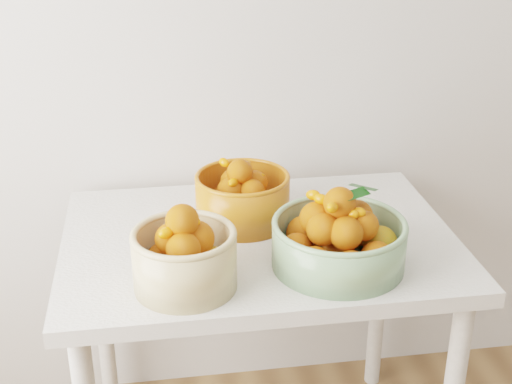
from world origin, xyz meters
TOP-DOWN VIEW (x-y plane):
  - table at (-0.44, 1.60)m, footprint 1.00×0.70m
  - bowl_cream at (-0.64, 1.39)m, footprint 0.29×0.29m
  - bowl_green at (-0.28, 1.43)m, footprint 0.42×0.42m
  - bowl_orange at (-0.47, 1.69)m, footprint 0.29×0.29m

SIDE VIEW (x-z plane):
  - table at x=-0.44m, z-range 0.28..1.03m
  - bowl_green at x=-0.28m, z-range 0.72..0.92m
  - bowl_orange at x=-0.47m, z-range 0.73..0.91m
  - bowl_cream at x=-0.64m, z-range 0.73..0.93m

